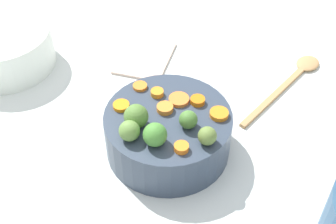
% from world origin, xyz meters
% --- Properties ---
extents(tabletop, '(2.40, 2.40, 0.02)m').
position_xyz_m(tabletop, '(0.00, 0.00, 0.01)').
color(tabletop, silver).
rests_on(tabletop, ground).
extents(serving_bowl_carrots, '(0.23, 0.23, 0.09)m').
position_xyz_m(serving_bowl_carrots, '(-0.01, -0.03, 0.06)').
color(serving_bowl_carrots, '#323E4F').
rests_on(serving_bowl_carrots, tabletop).
extents(carrot_slice_0, '(0.03, 0.03, 0.01)m').
position_xyz_m(carrot_slice_0, '(0.03, 0.02, 0.11)').
color(carrot_slice_0, orange).
rests_on(carrot_slice_0, serving_bowl_carrots).
extents(carrot_slice_1, '(0.03, 0.03, 0.01)m').
position_xyz_m(carrot_slice_1, '(0.05, -0.06, 0.11)').
color(carrot_slice_1, orange).
rests_on(carrot_slice_1, serving_bowl_carrots).
extents(carrot_slice_2, '(0.04, 0.04, 0.01)m').
position_xyz_m(carrot_slice_2, '(0.04, -0.10, 0.11)').
color(carrot_slice_2, orange).
rests_on(carrot_slice_2, serving_bowl_carrots).
extents(carrot_slice_3, '(0.03, 0.03, 0.01)m').
position_xyz_m(carrot_slice_3, '(0.03, 0.06, 0.11)').
color(carrot_slice_3, orange).
rests_on(carrot_slice_3, serving_bowl_carrots).
extents(carrot_slice_4, '(0.04, 0.04, 0.01)m').
position_xyz_m(carrot_slice_4, '(-0.03, 0.06, 0.11)').
color(carrot_slice_4, orange).
rests_on(carrot_slice_4, serving_bowl_carrots).
extents(carrot_slice_5, '(0.04, 0.04, 0.01)m').
position_xyz_m(carrot_slice_5, '(-0.00, -0.02, 0.11)').
color(carrot_slice_5, orange).
rests_on(carrot_slice_5, serving_bowl_carrots).
extents(carrot_slice_6, '(0.03, 0.03, 0.01)m').
position_xyz_m(carrot_slice_6, '(-0.07, -0.09, 0.11)').
color(carrot_slice_6, orange).
rests_on(carrot_slice_6, serving_bowl_carrots).
extents(carrot_slice_7, '(0.05, 0.05, 0.01)m').
position_xyz_m(carrot_slice_7, '(0.03, -0.02, 0.11)').
color(carrot_slice_7, orange).
rests_on(carrot_slice_7, serving_bowl_carrots).
extents(brussels_sprout_0, '(0.04, 0.04, 0.04)m').
position_xyz_m(brussels_sprout_0, '(-0.09, 0.00, 0.12)').
color(brussels_sprout_0, '#5F873D').
rests_on(brussels_sprout_0, serving_bowl_carrots).
extents(brussels_sprout_1, '(0.03, 0.03, 0.03)m').
position_xyz_m(brussels_sprout_1, '(-0.01, -0.07, 0.12)').
color(brussels_sprout_1, '#467531').
rests_on(brussels_sprout_1, serving_bowl_carrots).
extents(brussels_sprout_2, '(0.04, 0.04, 0.04)m').
position_xyz_m(brussels_sprout_2, '(-0.08, -0.04, 0.13)').
color(brussels_sprout_2, '#458433').
rests_on(brussels_sprout_2, serving_bowl_carrots).
extents(brussels_sprout_3, '(0.04, 0.04, 0.04)m').
position_xyz_m(brussels_sprout_3, '(-0.06, 0.01, 0.13)').
color(brussels_sprout_3, '#4F7832').
rests_on(brussels_sprout_3, serving_bowl_carrots).
extents(brussels_sprout_4, '(0.03, 0.03, 0.03)m').
position_xyz_m(brussels_sprout_4, '(-0.03, -0.12, 0.12)').
color(brussels_sprout_4, olive).
rests_on(brussels_sprout_4, serving_bowl_carrots).
extents(wooden_spoon, '(0.29, 0.08, 0.01)m').
position_xyz_m(wooden_spoon, '(0.31, -0.16, 0.03)').
color(wooden_spoon, tan).
rests_on(wooden_spoon, tabletop).
extents(casserole_dish, '(0.22, 0.22, 0.09)m').
position_xyz_m(casserole_dish, '(0.02, 0.42, 0.06)').
color(casserole_dish, white).
rests_on(casserole_dish, tabletop).
extents(dish_towel, '(0.17, 0.15, 0.01)m').
position_xyz_m(dish_towel, '(0.20, 0.16, 0.02)').
color(dish_towel, beige).
rests_on(dish_towel, tabletop).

